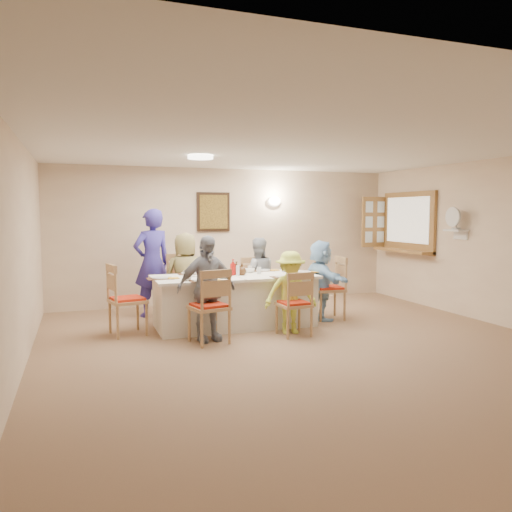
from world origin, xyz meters
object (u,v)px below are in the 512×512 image
object	(u,v)px
diner_back_left	(186,276)
diner_front_left	(207,288)
condiment_ketchup	(233,267)
dining_table	(235,301)
caregiver	(152,263)
diner_back_right	(257,276)
diner_right_end	(321,280)
chair_front_right	(294,303)
chair_front_left	(209,305)
chair_left_end	(128,299)
chair_right_end	(328,288)
serving_hatch	(409,223)
chair_back_right	(255,286)
chair_back_left	(184,286)
diner_front_right	(290,292)
desk_fan	(455,221)

from	to	relation	value
diner_back_left	diner_front_left	distance (m)	1.36
diner_front_left	condiment_ketchup	bearing A→B (deg)	40.49
dining_table	caregiver	distance (m)	1.63
diner_back_right	diner_right_end	world-z (taller)	diner_back_right
chair_front_right	diner_back_left	size ratio (longest dim) A/B	0.65
chair_front_right	caregiver	xyz separation A→B (m)	(-1.65, 1.95, 0.42)
diner_back_right	diner_front_left	world-z (taller)	diner_front_left
diner_back_left	diner_back_right	world-z (taller)	diner_back_left
chair_front_left	chair_left_end	xyz separation A→B (m)	(-0.95, 0.80, 0.01)
chair_left_end	condiment_ketchup	size ratio (longest dim) A/B	4.13
chair_front_left	diner_front_left	distance (m)	0.24
chair_front_right	chair_right_end	size ratio (longest dim) A/B	0.90
diner_right_end	caregiver	bearing A→B (deg)	65.37
serving_hatch	diner_right_end	size ratio (longest dim) A/B	1.19
diner_back_left	diner_back_right	distance (m)	1.20
chair_back_right	caregiver	xyz separation A→B (m)	(-1.65, 0.35, 0.41)
chair_back_left	diner_back_right	world-z (taller)	diner_back_right
chair_front_right	diner_front_right	size ratio (longest dim) A/B	0.78
chair_back_left	chair_front_right	xyz separation A→B (m)	(1.20, -1.60, -0.07)
desk_fan	chair_back_left	bearing A→B (deg)	163.35
dining_table	chair_back_right	world-z (taller)	chair_back_right
chair_back_right	condiment_ketchup	world-z (taller)	condiment_ketchup
desk_fan	dining_table	xyz separation A→B (m)	(-3.59, 0.45, -1.17)
serving_hatch	chair_right_end	distance (m)	2.54
desk_fan	dining_table	distance (m)	3.81
chair_front_right	chair_right_end	bearing A→B (deg)	-142.70
chair_right_end	diner_back_left	xyz separation A→B (m)	(-2.15, 0.68, 0.19)
chair_left_end	diner_back_right	distance (m)	2.26
chair_back_left	diner_front_right	xyz separation A→B (m)	(1.20, -1.48, 0.06)
chair_left_end	caregiver	world-z (taller)	caregiver
diner_right_end	condiment_ketchup	bearing A→B (deg)	89.21
diner_back_right	diner_front_right	distance (m)	1.36
chair_front_right	diner_front_left	bearing A→B (deg)	-8.51
dining_table	diner_front_right	bearing A→B (deg)	-48.58
chair_front_left	condiment_ketchup	xyz separation A→B (m)	(0.58, 0.83, 0.39)
serving_hatch	diner_front_left	size ratio (longest dim) A/B	1.08
chair_left_end	caregiver	distance (m)	1.31
desk_fan	diner_right_end	bearing A→B (deg)	168.20
diner_back_left	chair_back_left	bearing A→B (deg)	-92.64
chair_front_left	chair_back_left	bearing A→B (deg)	-101.65
desk_fan	diner_front_left	size ratio (longest dim) A/B	0.22
chair_back_left	chair_front_left	size ratio (longest dim) A/B	1.05
diner_front_left	caregiver	world-z (taller)	caregiver
diner_back_right	chair_left_end	bearing A→B (deg)	28.91
desk_fan	dining_table	world-z (taller)	desk_fan
diner_back_right	chair_back_left	bearing A→B (deg)	5.64
chair_back_left	chair_left_end	distance (m)	1.24
chair_back_left	diner_front_right	bearing A→B (deg)	-56.21
chair_back_right	chair_front_left	xyz separation A→B (m)	(-1.20, -1.60, 0.02)
diner_front_right	diner_front_left	bearing A→B (deg)	-173.46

